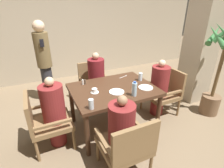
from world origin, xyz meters
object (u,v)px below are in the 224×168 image
Objects in this scene: diner_in_left_chair at (54,112)px; potted_palm at (217,75)px; diner_in_far_chair at (97,80)px; diner_in_right_chair at (159,87)px; chair_right_side at (165,90)px; standing_host at (44,61)px; plate_main_left at (117,92)px; chair_far_side at (94,82)px; chair_near_corner at (127,145)px; glass_tall_near at (140,77)px; plate_main_right at (146,88)px; glass_tall_mid at (91,104)px; diner_in_near_chair at (121,133)px; teacup_with_saucer at (95,91)px; chair_left_side at (45,120)px; water_bottle at (134,89)px.

potted_palm is (2.78, -0.42, 0.24)m from diner_in_left_chair.
diner_in_far_chair is 1.04× the size of diner_in_right_chair.
standing_host is (-1.94, 1.38, 0.44)m from chair_right_side.
chair_far_side is at bearing 89.19° from plate_main_left.
diner_in_right_chair is 0.64× the size of standing_host.
glass_tall_near reaches higher than chair_near_corner.
glass_tall_mid reaches higher than plate_main_right.
diner_in_near_chair reaches higher than plate_main_right.
diner_in_far_chair is at bearing 67.87° from teacup_with_saucer.
diner_in_right_chair is at bearing 180.00° from chair_right_side.
chair_left_side is 0.51× the size of standing_host.
diner_in_left_chair reaches higher than diner_in_near_chair.
glass_tall_near is 1.16m from glass_tall_mid.
chair_left_side is 2.97m from potted_palm.
diner_in_left_chair reaches higher than teacup_with_saucer.
diner_in_near_chair is at bearing -135.37° from water_bottle.
chair_far_side is 3.75× the size of plate_main_left.
chair_right_side is at bearing 20.97° from water_bottle.
diner_in_near_chair is 0.62× the size of standing_host.
chair_far_side is 0.18m from diner_in_far_chair.
glass_tall_near is (1.48, 0.07, 0.25)m from diner_in_left_chair.
diner_in_far_chair is at bearing 81.17° from chair_near_corner.
glass_tall_near is 1.00× the size of glass_tall_mid.
chair_right_side is 1.42m from teacup_with_saucer.
plate_main_left is at bearing -158.90° from glass_tall_near.
plate_main_left is (1.06, -0.15, 0.28)m from chair_left_side.
water_bottle is 1.63× the size of glass_tall_near.
plate_main_right is (-1.38, 0.21, -0.06)m from potted_palm.
diner_in_near_chair is at bearing -170.62° from potted_palm.
diner_in_left_chair reaches higher than water_bottle.
standing_host is at bearing 142.48° from diner_in_right_chair.
chair_near_corner is at bearing -127.13° from water_bottle.
diner_in_far_chair is at bearing 39.59° from diner_in_left_chair.
plate_main_right is at bearing 24.34° from water_bottle.
plate_main_left is 0.56m from glass_tall_mid.
diner_in_near_chair is (0.67, -0.77, -0.02)m from diner_in_left_chair.
glass_tall_near is (-0.38, 0.07, 0.25)m from diner_in_right_chair.
plate_main_right is 0.81m from teacup_with_saucer.
diner_in_near_chair is 2.26m from standing_host.
plate_main_left is at bearing -171.16° from diner_in_right_chair.
chair_left_side is at bearing 172.09° from plate_main_left.
diner_in_far_chair is 1.10m from plate_main_right.
plate_main_right is (0.73, 0.70, 0.28)m from chair_near_corner.
diner_in_left_chair is 1.50m from glass_tall_near.
diner_in_far_chair is 8.25× the size of glass_tall_near.
glass_tall_near reaches higher than teacup_with_saucer.
chair_right_side is 0.17m from diner_in_right_chair.
diner_in_far_chair is 1.70m from chair_near_corner.
teacup_with_saucer is at bearing -179.33° from diner_in_right_chair.
plate_main_left is at bearing -90.81° from chair_far_side.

